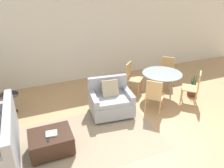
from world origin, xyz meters
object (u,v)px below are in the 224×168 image
at_px(picture_frame, 8,91).
at_px(dining_chair_near_right, 194,86).
at_px(dining_table, 162,76).
at_px(dining_chair_far_right, 167,70).
at_px(armchair, 111,101).
at_px(dining_chair_far_left, 132,76).
at_px(tv_remote_primary, 48,140).
at_px(side_table, 10,100).
at_px(potted_plant_small, 193,89).
at_px(ottoman, 51,142).
at_px(book_stack, 51,134).
at_px(dining_chair_near_left, 154,94).

xyz_separation_m(picture_frame, dining_chair_near_right, (4.46, -1.35, -0.08)).
distance_m(picture_frame, dining_table, 3.93).
bearing_deg(dining_chair_far_right, armchair, -159.39).
height_order(dining_table, dining_chair_far_left, dining_chair_far_left).
relative_size(tv_remote_primary, dining_chair_near_right, 0.15).
bearing_deg(side_table, potted_plant_small, -11.59).
bearing_deg(armchair, tv_remote_primary, -149.12).
bearing_deg(dining_chair_far_right, side_table, 178.21).
bearing_deg(ottoman, book_stack, -32.20).
height_order(side_table, dining_chair_near_left, dining_chair_near_left).
bearing_deg(tv_remote_primary, dining_table, 20.34).
xyz_separation_m(armchair, book_stack, (-1.53, -0.83, 0.08)).
bearing_deg(dining_chair_near_left, dining_chair_far_left, 90.00).
height_order(armchair, potted_plant_small, armchair).
bearing_deg(ottoman, dining_chair_far_left, 32.78).
xyz_separation_m(ottoman, dining_chair_near_right, (3.75, 0.43, 0.29)).
height_order(side_table, dining_chair_far_right, dining_chair_far_right).
height_order(tv_remote_primary, dining_table, dining_table).
relative_size(armchair, dining_table, 1.00).
bearing_deg(dining_table, ottoman, -161.78).
bearing_deg(armchair, picture_frame, 156.99).
bearing_deg(ottoman, potted_plant_small, 11.03).
bearing_deg(dining_chair_far_right, potted_plant_small, -68.59).
height_order(book_stack, dining_chair_far_right, dining_chair_far_right).
distance_m(picture_frame, dining_chair_near_left, 3.52).
bearing_deg(dining_chair_far_right, dining_chair_far_left, -180.00).
bearing_deg(dining_chair_near_right, tv_remote_primary, -171.27).
distance_m(ottoman, picture_frame, 1.95).
bearing_deg(dining_chair_near_right, ottoman, -173.41).
bearing_deg(book_stack, dining_chair_far_right, 24.00).
relative_size(armchair, dining_chair_near_right, 1.18).
bearing_deg(picture_frame, potted_plant_small, -11.60).
bearing_deg(dining_chair_far_right, ottoman, -156.40).
distance_m(book_stack, picture_frame, 1.95).
bearing_deg(dining_chair_far_left, side_table, 177.54).
bearing_deg(dining_chair_near_right, dining_chair_near_left, 180.00).
distance_m(picture_frame, dining_chair_far_left, 3.26).
relative_size(dining_chair_far_right, potted_plant_small, 1.19).
xyz_separation_m(armchair, side_table, (-2.27, 0.96, 0.01)).
relative_size(book_stack, dining_chair_near_right, 0.25).
relative_size(picture_frame, dining_chair_far_right, 0.21).
relative_size(book_stack, dining_chair_near_left, 0.25).
relative_size(picture_frame, dining_chair_far_left, 0.21).
height_order(dining_chair_near_left, dining_chair_far_left, same).
relative_size(dining_table, potted_plant_small, 1.41).
distance_m(dining_table, potted_plant_small, 1.07).
bearing_deg(dining_chair_far_left, tv_remote_primary, -145.46).
height_order(dining_table, dining_chair_near_left, dining_chair_near_left).
height_order(dining_chair_near_left, dining_chair_near_right, same).
relative_size(ottoman, potted_plant_small, 1.05).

